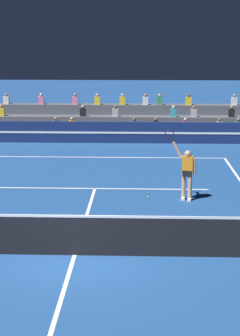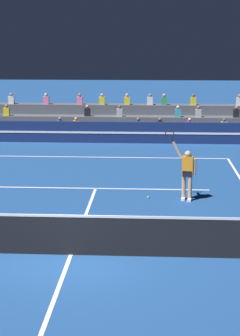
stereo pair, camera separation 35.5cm
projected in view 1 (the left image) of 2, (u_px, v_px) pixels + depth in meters
ground_plane at (75, 255)px, 14.18m from camera, size 120.00×120.00×0.00m
court_lines at (75, 255)px, 14.18m from camera, size 11.10×23.90×0.01m
tennis_net at (74, 235)px, 14.06m from camera, size 12.00×0.10×1.10m
sponsor_banner_wall at (109, 132)px, 29.22m from camera, size 18.00×0.26×1.10m
bleacher_stand at (111, 123)px, 31.66m from camera, size 19.06×2.85×2.28m
tennis_player at (187, 172)px, 18.78m from camera, size 1.11×0.39×2.45m
tennis_ball at (148, 197)px, 19.23m from camera, size 0.07×0.07×0.07m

